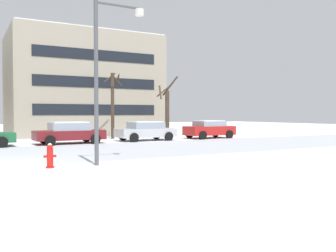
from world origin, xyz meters
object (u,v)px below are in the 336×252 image
Objects in this scene: fire_hydrant at (50,155)px; street_lamp at (105,65)px; parked_car_maroon at (69,133)px; parked_car_silver at (146,131)px; parked_car_red at (209,129)px.

fire_hydrant is 3.96m from street_lamp.
street_lamp reaches higher than parked_car_maroon.
parked_car_silver is at bearing 57.89° from street_lamp.
street_lamp reaches higher than parked_car_silver.
parked_car_silver is (5.59, 0.16, -0.01)m from parked_car_maroon.
parked_car_red is at bearing 40.97° from street_lamp.
fire_hydrant is at bearing 176.03° from street_lamp.
parked_car_red is (14.42, 10.61, 0.29)m from fire_hydrant.
parked_car_red is at bearing -0.77° from parked_car_silver.
fire_hydrant is at bearing -107.15° from parked_car_maroon.
fire_hydrant is at bearing -143.66° from parked_car_red.
parked_car_silver is 1.06× the size of parked_car_red.
street_lamp is at bearing -96.45° from parked_car_maroon.
fire_hydrant is at bearing -129.59° from parked_car_silver.
fire_hydrant is 11.02m from parked_car_maroon.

